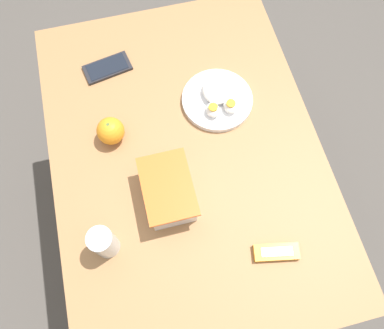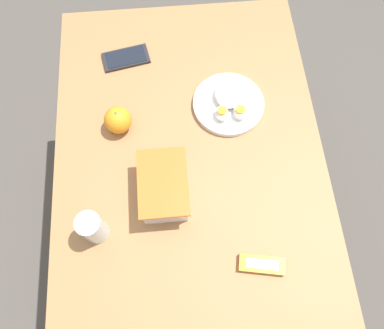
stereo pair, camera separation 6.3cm
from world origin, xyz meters
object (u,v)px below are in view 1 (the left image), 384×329
Objects in this scene: food_container at (168,191)px; orange_fruit at (111,131)px; cell_phone at (107,68)px; drinking_glass at (104,242)px; rice_plate at (217,98)px; candy_bar at (276,252)px.

food_container reaches higher than orange_fruit.
cell_phone is at bearing 11.98° from food_container.
rice_plate is at bearing -47.98° from drinking_glass.
rice_plate is 1.36× the size of cell_phone.
rice_plate reaches higher than candy_bar.
cell_phone is (0.25, -0.02, -0.04)m from orange_fruit.
rice_plate is 1.75× the size of candy_bar.
food_container is 0.22m from drinking_glass.
rice_plate is at bearing -123.22° from cell_phone.
drinking_glass reaches higher than rice_plate.
cell_phone is 1.41× the size of drinking_glass.
drinking_glass is at bearing 171.01° from cell_phone.
orange_fruit is (0.23, 0.13, 0.00)m from food_container.
cell_phone is at bearing -8.99° from drinking_glass.
orange_fruit reaches higher than candy_bar.
orange_fruit reaches higher than cell_phone.
candy_bar is 0.78× the size of cell_phone.
food_container reaches higher than rice_plate.
candy_bar is (-0.45, -0.37, -0.03)m from orange_fruit.
rice_plate is (0.27, -0.22, -0.02)m from food_container.
orange_fruit is 0.59m from candy_bar.
orange_fruit is at bearing 97.43° from rice_plate.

